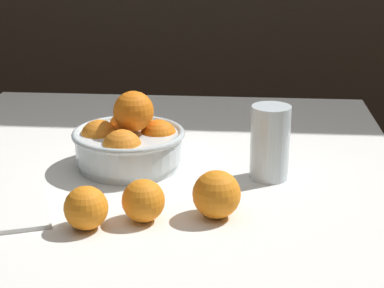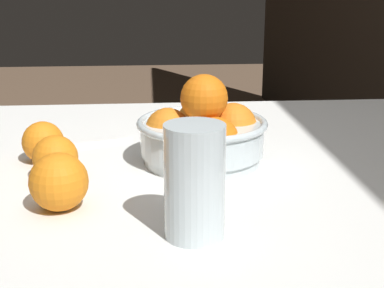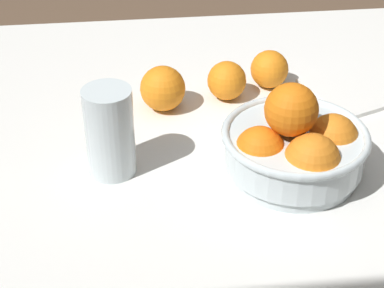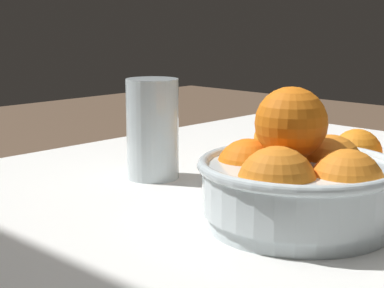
% 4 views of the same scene
% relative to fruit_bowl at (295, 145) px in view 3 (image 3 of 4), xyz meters
% --- Properties ---
extents(dining_table, '(1.01, 1.16, 0.77)m').
position_rel_fruit_bowl_xyz_m(dining_table, '(0.05, -0.04, -0.13)').
color(dining_table, white).
rests_on(dining_table, ground_plane).
extents(fruit_bowl, '(0.22, 0.22, 0.15)m').
position_rel_fruit_bowl_xyz_m(fruit_bowl, '(0.00, 0.00, 0.00)').
color(fruit_bowl, silver).
rests_on(fruit_bowl, dining_table).
extents(juice_glass, '(0.07, 0.07, 0.14)m').
position_rel_fruit_bowl_xyz_m(juice_glass, '(0.28, -0.04, 0.01)').
color(juice_glass, '#F4A314').
rests_on(juice_glass, dining_table).
extents(orange_loose_near_bowl, '(0.08, 0.08, 0.08)m').
position_rel_fruit_bowl_xyz_m(orange_loose_near_bowl, '(0.18, -0.22, -0.01)').
color(orange_loose_near_bowl, orange).
rests_on(orange_loose_near_bowl, dining_table).
extents(orange_loose_front, '(0.07, 0.07, 0.07)m').
position_rel_fruit_bowl_xyz_m(orange_loose_front, '(0.07, -0.24, -0.02)').
color(orange_loose_front, orange).
rests_on(orange_loose_front, dining_table).
extents(orange_loose_aside, '(0.07, 0.07, 0.07)m').
position_rel_fruit_bowl_xyz_m(orange_loose_aside, '(-0.02, -0.27, -0.02)').
color(orange_loose_aside, orange).
rests_on(orange_loose_aside, dining_table).
extents(napkin, '(0.21, 0.21, 0.01)m').
position_rel_fruit_bowl_xyz_m(napkin, '(-0.18, -0.24, -0.05)').
color(napkin, white).
rests_on(napkin, dining_table).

